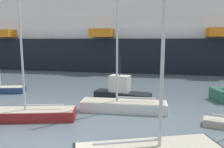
{
  "coord_description": "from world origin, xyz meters",
  "views": [
    {
      "loc": [
        4.16,
        -9.74,
        5.84
      ],
      "look_at": [
        0.0,
        13.76,
        2.17
      ],
      "focal_mm": 35.6,
      "sensor_mm": 36.0,
      "label": 1
    }
  ],
  "objects": [
    {
      "name": "cruise_ship",
      "position": [
        5.22,
        36.46,
        6.26
      ],
      "size": [
        110.62,
        19.18,
        19.52
      ],
      "rotation": [
        0.0,
        0.0,
        -0.02
      ],
      "color": "black",
      "rests_on": "ground_plane"
    },
    {
      "name": "sailboat_6",
      "position": [
        -4.45,
        4.84,
        0.56
      ],
      "size": [
        6.6,
        3.2,
        12.1
      ],
      "rotation": [
        0.0,
        0.0,
        3.37
      ],
      "color": "maroon",
      "rests_on": "ground_plane"
    },
    {
      "name": "sailboat_5",
      "position": [
        2.01,
        7.88,
        0.59
      ],
      "size": [
        7.06,
        1.91,
        11.1
      ],
      "rotation": [
        0.0,
        0.0,
        3.17
      ],
      "color": "white",
      "rests_on": "ground_plane"
    },
    {
      "name": "fishing_boat_3",
      "position": [
        1.29,
        11.83,
        0.81
      ],
      "size": [
        5.87,
        2.79,
        4.32
      ],
      "rotation": [
        0.0,
        0.0,
        2.92
      ],
      "color": "black",
      "rests_on": "ground_plane"
    }
  ]
}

